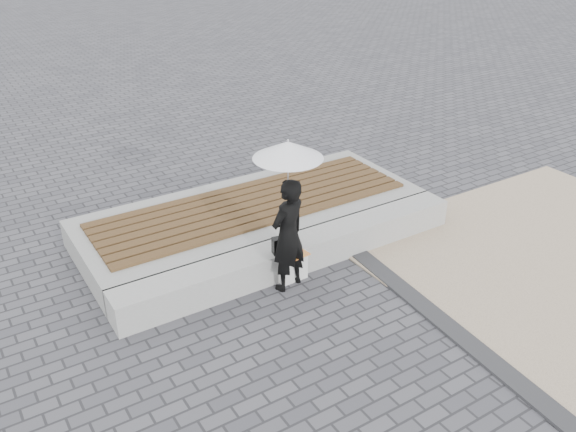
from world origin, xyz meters
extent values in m
plane|color=#48484C|center=(0.00, 0.00, 0.00)|extent=(80.00, 80.00, 0.00)
cube|color=#2D2E30|center=(0.75, -0.50, 0.02)|extent=(0.61, 5.20, 0.04)
cube|color=#A6A6A0|center=(0.00, 1.60, 0.20)|extent=(5.00, 0.45, 0.40)
cube|color=gray|center=(0.00, 2.80, 0.20)|extent=(5.00, 2.00, 0.40)
imported|color=black|center=(-0.35, 1.27, 0.74)|extent=(0.62, 0.49, 1.47)
cylinder|color=silver|center=(-0.35, 1.27, 1.34)|extent=(0.01, 0.01, 0.81)
cone|color=white|center=(-0.35, 1.27, 1.84)|extent=(0.81, 0.81, 0.20)
sphere|color=silver|center=(-0.35, 1.27, 1.96)|extent=(0.03, 0.03, 0.03)
cube|color=black|center=(-0.30, 1.44, 0.51)|extent=(0.33, 0.17, 0.22)
cube|color=silver|center=(-0.22, 1.37, 0.20)|extent=(0.38, 0.17, 0.39)
cube|color=#FD2A39|center=(-0.22, 1.32, 0.40)|extent=(0.36, 0.28, 0.01)
camera|label=1|loc=(-3.73, -4.11, 4.34)|focal=37.67mm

